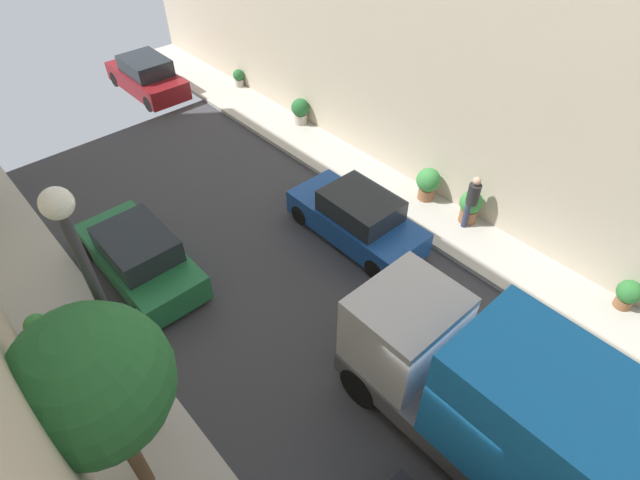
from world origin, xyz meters
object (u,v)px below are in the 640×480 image
potted_plant_1 (239,77)px  potted_plant_5 (428,183)px  parked_car_left_4 (140,257)px  potted_plant_2 (300,110)px  potted_plant_3 (38,328)px  delivery_truck (518,417)px  pedestrian (472,200)px  potted_plant_4 (628,294)px  potted_plant_0 (470,206)px  lamp_post (101,301)px  parked_car_right_3 (147,77)px  parked_car_right_2 (357,218)px  street_tree_0 (93,384)px

potted_plant_1 → potted_plant_5: (-0.24, -10.56, 0.21)m
parked_car_left_4 → potted_plant_2: bearing=21.3°
parked_car_left_4 → potted_plant_3: bearing=-169.5°
potted_plant_1 → potted_plant_5: potted_plant_5 is taller
delivery_truck → pedestrian: size_ratio=3.84×
delivery_truck → potted_plant_4: size_ratio=7.96×
potted_plant_3 → potted_plant_0: bearing=-20.1°
parked_car_left_4 → pedestrian: bearing=-30.0°
delivery_truck → potted_plant_0: 7.38m
potted_plant_3 → lamp_post: lamp_post is taller
parked_car_right_3 → potted_plant_5: bearing=-77.6°
pedestrian → lamp_post: 10.50m
parked_car_right_2 → potted_plant_4: bearing=-64.9°
parked_car_right_3 → potted_plant_4: parked_car_right_3 is taller
potted_plant_0 → potted_plant_5: potted_plant_5 is taller
parked_car_right_2 → potted_plant_5: 2.86m
potted_plant_3 → potted_plant_1: bearing=35.4°
street_tree_0 → potted_plant_4: street_tree_0 is taller
parked_car_left_4 → parked_car_right_3: size_ratio=1.00×
potted_plant_1 → lamp_post: (-10.39, -11.71, 3.55)m
potted_plant_0 → potted_plant_3: bearing=159.9°
parked_car_right_2 → potted_plant_1: (3.09, 10.26, -0.17)m
parked_car_right_2 → potted_plant_5: parked_car_right_2 is taller
parked_car_right_2 → potted_plant_0: bearing=-32.7°
pedestrian → potted_plant_0: pedestrian is taller
potted_plant_2 → potted_plant_3: size_ratio=1.11×
potted_plant_1 → potted_plant_5: size_ratio=0.68×
delivery_truck → potted_plant_5: (5.55, 6.25, -1.03)m
delivery_truck → potted_plant_3: bearing=122.3°
potted_plant_5 → potted_plant_2: bearing=88.9°
pedestrian → potted_plant_2: size_ratio=1.71×
delivery_truck → potted_plant_0: delivery_truck is taller
pedestrian → potted_plant_4: (0.30, -4.56, -0.47)m
potted_plant_0 → potted_plant_3: 11.87m
street_tree_0 → lamp_post: bearing=52.3°
parked_car_left_4 → potted_plant_1: size_ratio=5.70×
delivery_truck → potted_plant_5: delivery_truck is taller
parked_car_left_4 → potted_plant_3: size_ratio=4.64×
pedestrian → potted_plant_1: 12.22m
potted_plant_5 → lamp_post: bearing=-173.5°
pedestrian → lamp_post: (-10.04, 0.49, 3.03)m
pedestrian → potted_plant_5: pedestrian is taller
parked_car_right_2 → potted_plant_0: 3.44m
potted_plant_2 → lamp_post: size_ratio=0.17×
parked_car_left_4 → potted_plant_4: parked_car_left_4 is taller
parked_car_left_4 → parked_car_right_2: same height
parked_car_right_3 → potted_plant_4: 19.35m
parked_car_left_4 → street_tree_0: bearing=-117.0°
delivery_truck → potted_plant_5: 8.42m
potted_plant_4 → parked_car_left_4: bearing=132.4°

